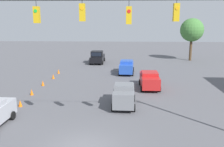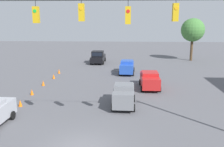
% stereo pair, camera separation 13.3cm
% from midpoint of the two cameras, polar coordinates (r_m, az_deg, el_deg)
% --- Properties ---
extents(overhead_signal_span, '(21.61, 0.38, 8.93)m').
position_cam_midpoint_polar(overhead_signal_span, '(14.88, -6.76, 6.70)').
color(overhead_signal_span, '#939399').
rests_on(overhead_signal_span, ground_plane).
extents(sedan_grey_crossing_near, '(2.06, 4.02, 1.95)m').
position_cam_midpoint_polar(sedan_grey_crossing_near, '(21.61, 2.57, -4.89)').
color(sedan_grey_crossing_near, slate).
rests_on(sedan_grey_crossing_near, ground_plane).
extents(pickup_truck_black_withflow_deep, '(2.36, 5.28, 2.12)m').
position_cam_midpoint_polar(pickup_truck_black_withflow_deep, '(42.85, -3.45, 3.72)').
color(pickup_truck_black_withflow_deep, black).
rests_on(pickup_truck_black_withflow_deep, ground_plane).
extents(sedan_red_oncoming_far, '(2.09, 4.30, 1.83)m').
position_cam_midpoint_polar(sedan_red_oncoming_far, '(27.39, 8.42, -1.40)').
color(sedan_red_oncoming_far, red).
rests_on(sedan_red_oncoming_far, ground_plane).
extents(sedan_blue_oncoming_deep, '(2.21, 4.45, 1.83)m').
position_cam_midpoint_polar(sedan_blue_oncoming_deep, '(34.47, 3.23, 1.56)').
color(sedan_blue_oncoming_deep, '#234CB2').
rests_on(sedan_blue_oncoming_deep, ground_plane).
extents(traffic_cone_second, '(0.33, 0.33, 0.60)m').
position_cam_midpoint_polar(traffic_cone_second, '(23.10, -20.41, -6.38)').
color(traffic_cone_second, orange).
rests_on(traffic_cone_second, ground_plane).
extents(traffic_cone_third, '(0.33, 0.33, 0.60)m').
position_cam_midpoint_polar(traffic_cone_third, '(26.12, -18.02, -4.06)').
color(traffic_cone_third, orange).
rests_on(traffic_cone_third, ground_plane).
extents(traffic_cone_fourth, '(0.33, 0.33, 0.60)m').
position_cam_midpoint_polar(traffic_cone_fourth, '(29.33, -15.65, -2.13)').
color(traffic_cone_fourth, orange).
rests_on(traffic_cone_fourth, ground_plane).
extents(traffic_cone_fifth, '(0.33, 0.33, 0.60)m').
position_cam_midpoint_polar(traffic_cone_fifth, '(32.43, -13.41, -0.64)').
color(traffic_cone_fifth, orange).
rests_on(traffic_cone_fifth, ground_plane).
extents(traffic_cone_farthest, '(0.33, 0.33, 0.60)m').
position_cam_midpoint_polar(traffic_cone_farthest, '(35.35, -12.25, 0.49)').
color(traffic_cone_farthest, orange).
rests_on(traffic_cone_farthest, ground_plane).
extents(tree_horizon_left, '(4.12, 4.12, 7.55)m').
position_cam_midpoint_polar(tree_horizon_left, '(47.10, 17.72, 9.42)').
color(tree_horizon_left, '#4C3823').
rests_on(tree_horizon_left, ground_plane).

